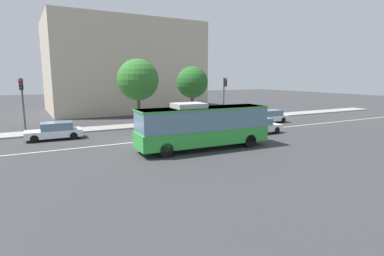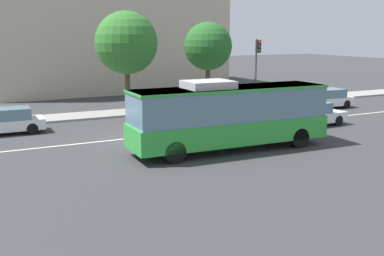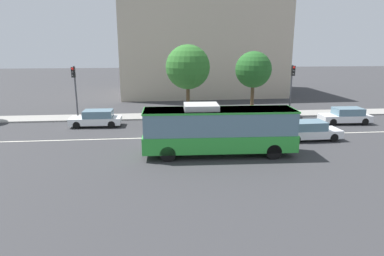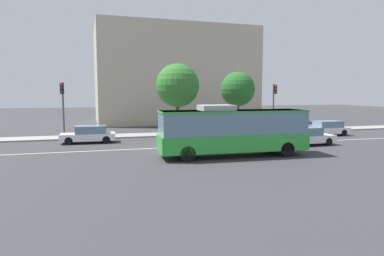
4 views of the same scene
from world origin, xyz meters
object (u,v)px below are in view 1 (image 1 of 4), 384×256
sedan_white (55,131)px  street_tree_kerbside_left (138,80)px  sedan_white_behind (258,126)px  transit_bus (203,125)px  traffic_light_mid_block (225,92)px  street_tree_kerbside_right (192,82)px  sedan_white_ahead (269,116)px  traffic_light_near_corner (22,97)px

sedan_white → street_tree_kerbside_left: size_ratio=0.63×
sedan_white → sedan_white_behind: same height
transit_bus → sedan_white_behind: transit_bus is taller
traffic_light_mid_block → street_tree_kerbside_right: size_ratio=0.80×
transit_bus → sedan_white_behind: (7.65, 2.95, -1.09)m
sedan_white_behind → street_tree_kerbside_right: (-1.91, 9.70, 3.93)m
street_tree_kerbside_left → street_tree_kerbside_right: (6.74, 0.56, -0.34)m
sedan_white → street_tree_kerbside_right: street_tree_kerbside_right is taller
sedan_white → street_tree_kerbside_right: bearing=-165.5°
traffic_light_mid_block → sedan_white: bearing=-84.1°
traffic_light_mid_block → street_tree_kerbside_left: (-10.27, 0.94, 1.43)m
sedan_white_ahead → sedan_white_behind: 7.58m
traffic_light_near_corner → street_tree_kerbside_right: (17.50, 1.17, 1.09)m
sedan_white_behind → traffic_light_near_corner: size_ratio=0.87×
traffic_light_near_corner → street_tree_kerbside_right: bearing=98.3°
sedan_white_behind → street_tree_kerbside_right: 10.64m
traffic_light_mid_block → street_tree_kerbside_left: size_ratio=0.72×
sedan_white → sedan_white_behind: (17.15, -6.04, 0.00)m
sedan_white_ahead → street_tree_kerbside_right: (-7.65, 4.76, 3.93)m
sedan_white_behind → traffic_light_near_corner: 21.39m
sedan_white → street_tree_kerbside_left: street_tree_kerbside_left is taller
traffic_light_mid_block → sedan_white_ahead: bearing=50.9°
street_tree_kerbside_left → traffic_light_mid_block: bearing=-5.2°
street_tree_kerbside_right → traffic_light_mid_block: bearing=-23.0°
sedan_white → traffic_light_near_corner: bearing=-46.8°
traffic_light_near_corner → sedan_white_ahead: bearing=86.3°
sedan_white → sedan_white_behind: size_ratio=1.00×
sedan_white_ahead → street_tree_kerbside_right: bearing=-30.1°
traffic_light_near_corner → street_tree_kerbside_left: street_tree_kerbside_left is taller
sedan_white → street_tree_kerbside_right: (15.24, 3.66, 3.93)m
sedan_white → sedan_white_behind: bearing=161.6°
transit_bus → sedan_white_ahead: 15.58m
sedan_white_ahead → sedan_white_behind: bearing=42.5°
traffic_light_mid_block → transit_bus: bearing=-40.4°
sedan_white_behind → street_tree_kerbside_right: street_tree_kerbside_right is taller
sedan_white_ahead → sedan_white_behind: same height
street_tree_kerbside_left → sedan_white_behind: bearing=-46.6°
sedan_white_ahead → sedan_white: bearing=-1.0°
sedan_white_ahead → traffic_light_mid_block: bearing=-36.6°
sedan_white_ahead → traffic_light_mid_block: (-4.11, 3.26, 2.84)m
sedan_white_behind → traffic_light_mid_block: bearing=77.1°
traffic_light_near_corner → street_tree_kerbside_right: 17.58m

